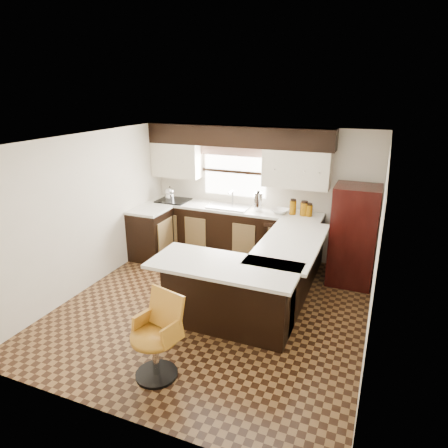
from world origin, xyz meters
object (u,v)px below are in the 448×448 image
at_px(peninsula_return, 228,296).
at_px(refrigerator, 353,236).
at_px(peninsula_long, 286,272).
at_px(bar_chair, 154,338).

distance_m(peninsula_return, refrigerator, 2.41).
bearing_deg(peninsula_long, refrigerator, 49.78).
bearing_deg(bar_chair, peninsula_return, 87.10).
bearing_deg(bar_chair, peninsula_long, 82.03).
bearing_deg(peninsula_return, peninsula_long, 61.70).
relative_size(peninsula_return, bar_chair, 1.72).
height_order(peninsula_long, refrigerator, refrigerator).
height_order(peninsula_long, bar_chair, bar_chair).
relative_size(peninsula_return, refrigerator, 1.02).
bearing_deg(refrigerator, peninsula_return, -124.72).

